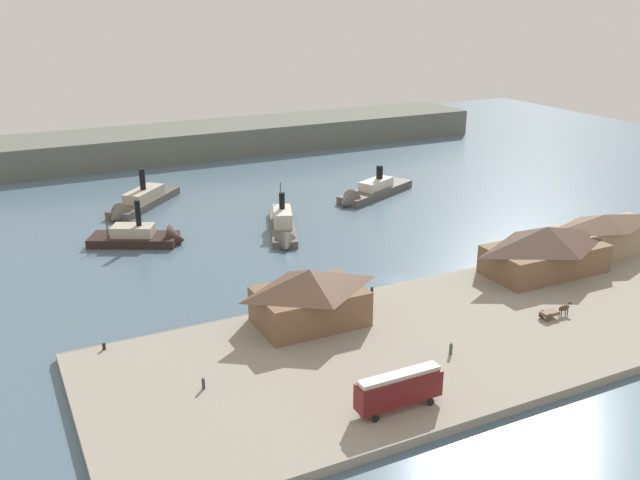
% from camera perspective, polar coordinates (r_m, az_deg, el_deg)
% --- Properties ---
extents(ground_plane, '(320.00, 320.00, 0.00)m').
position_cam_1_polar(ground_plane, '(118.59, 6.25, -3.26)').
color(ground_plane, slate).
extents(quay_promenade, '(110.00, 36.00, 1.20)m').
position_cam_1_polar(quay_promenade, '(102.32, 12.91, -7.19)').
color(quay_promenade, gray).
rests_on(quay_promenade, ground).
extents(seawall_edge, '(110.00, 0.80, 1.00)m').
position_cam_1_polar(seawall_edge, '(115.64, 7.21, -3.65)').
color(seawall_edge, slate).
rests_on(seawall_edge, ground).
extents(ferry_shed_west_terminal, '(15.30, 10.52, 8.17)m').
position_cam_1_polar(ferry_shed_west_terminal, '(98.79, -0.84, -4.61)').
color(ferry_shed_west_terminal, brown).
rests_on(ferry_shed_west_terminal, quay_promenade).
extents(ferry_shed_customs_shed, '(20.59, 10.81, 8.09)m').
position_cam_1_polar(ferry_shed_customs_shed, '(122.48, 18.01, -0.72)').
color(ferry_shed_customs_shed, brown).
rests_on(ferry_shed_customs_shed, quay_promenade).
extents(ferry_shed_east_terminal, '(22.10, 7.88, 7.54)m').
position_cam_1_polar(ferry_shed_east_terminal, '(134.35, 22.13, 0.43)').
color(ferry_shed_east_terminal, '#998466').
rests_on(ferry_shed_east_terminal, quay_promenade).
extents(street_tram, '(10.52, 2.45, 4.57)m').
position_cam_1_polar(street_tram, '(80.60, 6.49, -11.99)').
color(street_tram, maroon).
rests_on(street_tram, quay_promenade).
extents(horse_cart, '(5.54, 1.53, 1.87)m').
position_cam_1_polar(horse_cart, '(107.39, 18.74, -5.55)').
color(horse_cart, brown).
rests_on(horse_cart, quay_promenade).
extents(pedestrian_walking_west, '(0.39, 0.39, 1.60)m').
position_cam_1_polar(pedestrian_walking_west, '(85.83, -9.54, -11.52)').
color(pedestrian_walking_west, '#33384C').
rests_on(pedestrian_walking_west, quay_promenade).
extents(pedestrian_standing_center, '(0.44, 0.44, 1.77)m').
position_cam_1_polar(pedestrian_standing_center, '(93.51, 10.68, -8.75)').
color(pedestrian_standing_center, '#3D4C42').
rests_on(pedestrian_standing_center, quay_promenade).
extents(mooring_post_east, '(0.44, 0.44, 0.90)m').
position_cam_1_polar(mooring_post_east, '(110.31, 4.28, -4.08)').
color(mooring_post_east, black).
rests_on(mooring_post_east, quay_promenade).
extents(mooring_post_center_west, '(0.44, 0.44, 0.90)m').
position_cam_1_polar(mooring_post_center_west, '(97.54, -17.30, -8.33)').
color(mooring_post_center_west, black).
rests_on(mooring_post_center_west, quay_promenade).
extents(ferry_outer_harbor, '(25.71, 16.10, 8.80)m').
position_cam_1_polar(ferry_outer_harbor, '(164.64, 4.00, 3.88)').
color(ferry_outer_harbor, '#514C47').
rests_on(ferry_outer_harbor, ground).
extents(ferry_moored_west, '(12.89, 24.37, 9.83)m').
position_cam_1_polar(ferry_moored_west, '(139.34, -3.04, 1.00)').
color(ferry_moored_west, '#514C47').
rests_on(ferry_moored_west, ground).
extents(ferry_mid_harbor, '(21.26, 22.24, 10.41)m').
position_cam_1_polar(ferry_mid_harbor, '(160.65, -14.70, 2.92)').
color(ferry_mid_harbor, '#514C47').
rests_on(ferry_mid_harbor, ground).
extents(ferry_near_quay, '(19.00, 13.90, 10.86)m').
position_cam_1_polar(ferry_near_quay, '(138.23, -14.05, 0.20)').
color(ferry_near_quay, black).
rests_on(ferry_near_quay, ground).
extents(far_headland, '(180.00, 24.00, 8.00)m').
position_cam_1_polar(far_headland, '(214.33, -9.78, 8.11)').
color(far_headland, '#60665B').
rests_on(far_headland, ground).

